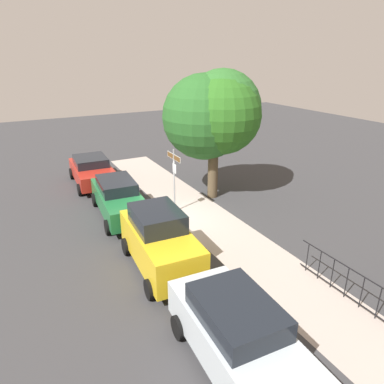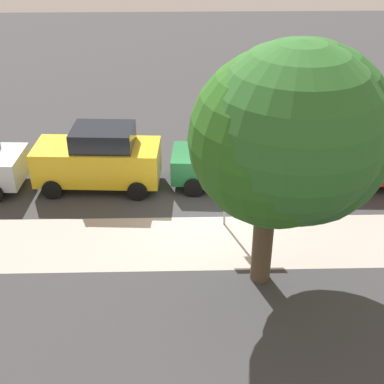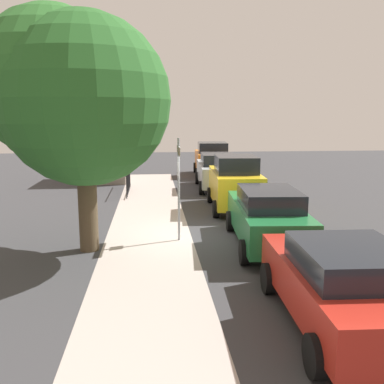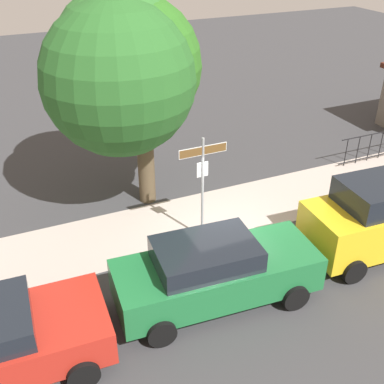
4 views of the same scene
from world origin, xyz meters
The scene contains 9 objects.
ground_plane centered at (0.00, 0.00, 0.00)m, with size 60.00×60.00×0.00m, color #38383A.
sidewalk_strip centered at (2.00, 1.30, 0.00)m, with size 24.00×2.60×0.00m, color #B0A399.
street_sign centered at (-0.44, 0.40, 2.07)m, with size 1.34×0.07×3.03m.
shade_tree centered at (-1.56, 3.25, 4.22)m, with size 4.68×4.84×6.36m.
car_red centered at (-6.05, -2.12, 0.80)m, with size 4.42×2.30×1.54m.
car_green centered at (-1.25, -2.04, 0.86)m, with size 4.78×2.18×1.67m.
car_yellow centered at (3.56, -2.04, 1.05)m, with size 4.18×2.12×2.14m.
car_silver centered at (8.35, -2.08, 0.91)m, with size 4.73×2.20×1.80m.
iron_fence centered at (7.69, 2.30, 0.56)m, with size 3.73×0.04×1.07m.
Camera 1 is at (13.27, -5.96, 6.98)m, focal length 32.66 mm.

